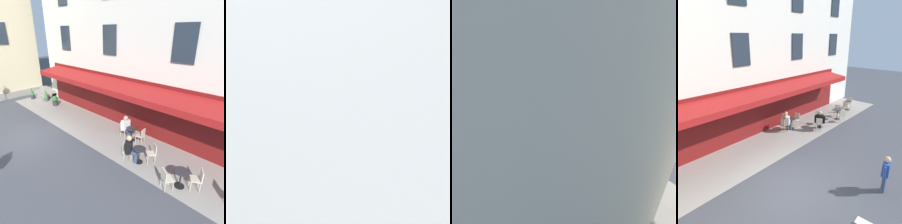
# 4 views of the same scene
# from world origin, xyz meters

# --- Properties ---
(ground_plane) EXTENTS (70.00, 70.00, 0.00)m
(ground_plane) POSITION_xyz_m (0.00, 0.00, 0.00)
(ground_plane) COLOR #42444C
(sidewalk_cafe_terrace) EXTENTS (20.50, 3.20, 0.01)m
(sidewalk_cafe_terrace) POSITION_xyz_m (-3.25, -3.40, 0.00)
(sidewalk_cafe_terrace) COLOR gray
(sidewalk_cafe_terrace) RESTS_ON ground_plane
(cafe_building_facade) EXTENTS (20.00, 10.70, 15.00)m
(cafe_building_facade) POSITION_xyz_m (-4.00, -9.49, 7.49)
(cafe_building_facade) COLOR silver
(cafe_building_facade) RESTS_ON ground_plane
(back_alley_steps) EXTENTS (2.40, 1.75, 0.60)m
(back_alley_steps) POSITION_xyz_m (6.60, -4.59, 0.24)
(back_alley_steps) COLOR gray
(back_alley_steps) RESTS_ON ground_plane
(cafe_table_mid_terrace) EXTENTS (0.60, 0.60, 0.75)m
(cafe_table_mid_terrace) POSITION_xyz_m (-8.07, -2.46, 0.49)
(cafe_table_mid_terrace) COLOR black
(cafe_table_mid_terrace) RESTS_ON ground_plane
(cafe_chair_cream_near_door) EXTENTS (0.55, 0.55, 0.91)m
(cafe_chair_cream_near_door) POSITION_xyz_m (-7.72, -1.93, 0.55)
(cafe_chair_cream_near_door) COLOR beige
(cafe_chair_cream_near_door) RESTS_ON ground_plane
(cafe_chair_cream_by_window) EXTENTS (0.55, 0.55, 0.91)m
(cafe_chair_cream_by_window) POSITION_xyz_m (-8.61, -2.79, 0.55)
(cafe_chair_cream_by_window) COLOR beige
(cafe_chair_cream_by_window) RESTS_ON ground_plane
(cafe_table_streetside) EXTENTS (0.60, 0.60, 0.75)m
(cafe_table_streetside) POSITION_xyz_m (-5.98, -2.57, 0.49)
(cafe_table_streetside) COLOR black
(cafe_table_streetside) RESTS_ON ground_plane
(cafe_chair_cream_kerbside) EXTENTS (0.54, 0.54, 0.91)m
(cafe_chair_cream_kerbside) POSITION_xyz_m (-5.42, -2.27, 0.55)
(cafe_chair_cream_kerbside) COLOR beige
(cafe_chair_cream_kerbside) RESTS_ON ground_plane
(cafe_chair_cream_corner_right) EXTENTS (0.57, 0.57, 0.91)m
(cafe_chair_cream_corner_right) POSITION_xyz_m (-6.41, -3.02, 0.55)
(cafe_chair_cream_corner_right) COLOR beige
(cafe_chair_cream_corner_right) RESTS_ON ground_plane
(cafe_table_far_end) EXTENTS (0.60, 0.60, 0.75)m
(cafe_table_far_end) POSITION_xyz_m (-4.47, -3.85, 0.49)
(cafe_table_far_end) COLOR black
(cafe_table_far_end) RESTS_ON ground_plane
(cafe_chair_cream_facing_street) EXTENTS (0.45, 0.45, 0.91)m
(cafe_chair_cream_facing_street) POSITION_xyz_m (-5.10, -3.94, 0.55)
(cafe_chair_cream_facing_street) COLOR beige
(cafe_chair_cream_facing_street) RESTS_ON ground_plane
(cafe_chair_cream_under_awning) EXTENTS (0.45, 0.45, 0.91)m
(cafe_chair_cream_under_awning) POSITION_xyz_m (-3.84, -3.94, 0.55)
(cafe_chair_cream_under_awning) COLOR beige
(cafe_chair_cream_under_awning) RESTS_ON ground_plane
(seated_patron_in_black) EXTENTS (0.67, 0.64, 1.34)m
(seated_patron_in_black) POSITION_xyz_m (-5.61, -2.37, 0.71)
(seated_patron_in_black) COLOR navy
(seated_patron_in_black) RESTS_ON ground_plane
(seated_companion_in_white) EXTENTS (0.60, 0.68, 1.33)m
(seated_companion_in_white) POSITION_xyz_m (-4.06, -3.91, 0.71)
(seated_companion_in_white) COLOR navy
(seated_companion_in_white) RESTS_ON ground_plane
(potted_plant_by_steps) EXTENTS (0.39, 0.39, 1.08)m
(potted_plant_by_steps) POSITION_xyz_m (5.04, -3.78, 0.53)
(potted_plant_by_steps) COLOR #4C4C51
(potted_plant_by_steps) RESTS_ON ground_plane
(potted_plant_under_sign) EXTENTS (0.34, 0.34, 1.05)m
(potted_plant_under_sign) POSITION_xyz_m (6.48, -3.22, 0.51)
(potted_plant_under_sign) COLOR #2D2D33
(potted_plant_under_sign) RESTS_ON ground_plane
(potted_plant_entrance_right) EXTENTS (0.50, 0.50, 0.83)m
(potted_plant_entrance_right) POSITION_xyz_m (3.51, -3.76, 0.44)
(potted_plant_entrance_right) COLOR #2D2D33
(potted_plant_entrance_right) RESTS_ON ground_plane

